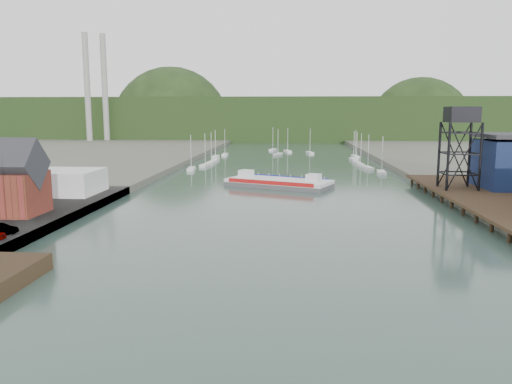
# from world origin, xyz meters

# --- Properties ---
(ground) EXTENTS (600.00, 600.00, 0.00)m
(ground) POSITION_xyz_m (0.00, 0.00, 0.00)
(ground) COLOR #2C453D
(ground) RESTS_ON ground
(east_pier) EXTENTS (14.00, 70.00, 2.45)m
(east_pier) POSITION_xyz_m (37.00, 45.00, 1.90)
(east_pier) COLOR black
(east_pier) RESTS_ON ground
(harbor_building) EXTENTS (12.20, 8.20, 8.90)m
(harbor_building) POSITION_xyz_m (-42.00, 30.00, 6.09)
(harbor_building) COLOR #5B2B1A
(harbor_building) RESTS_ON west_quay
(white_shed) EXTENTS (18.00, 12.00, 4.50)m
(white_shed) POSITION_xyz_m (-44.00, 50.00, 3.85)
(white_shed) COLOR silver
(white_shed) RESTS_ON west_quay
(lift_tower) EXTENTS (6.50, 6.50, 16.00)m
(lift_tower) POSITION_xyz_m (35.00, 58.00, 15.65)
(lift_tower) COLOR black
(lift_tower) RESTS_ON east_pier
(marina_sailboats) EXTENTS (57.71, 92.65, 0.90)m
(marina_sailboats) POSITION_xyz_m (0.08, 138.46, 0.35)
(marina_sailboats) COLOR silver
(marina_sailboats) RESTS_ON ground
(smokestacks) EXTENTS (11.20, 8.20, 60.00)m
(smokestacks) POSITION_xyz_m (-106.00, 232.50, 30.00)
(smokestacks) COLOR #969691
(smokestacks) RESTS_ON ground
(distant_hills) EXTENTS (500.00, 120.00, 80.00)m
(distant_hills) POSITION_xyz_m (-3.98, 301.35, 10.38)
(distant_hills) COLOR black
(distant_hills) RESTS_ON ground
(chain_ferry) EXTENTS (25.76, 18.37, 3.45)m
(chain_ferry) POSITION_xyz_m (-0.72, 72.44, 0.99)
(chain_ferry) COLOR #4D4D4F
(chain_ferry) RESTS_ON ground
(car_west_b) EXTENTS (4.09, 1.61, 1.33)m
(car_west_b) POSITION_xyz_m (-34.97, 17.67, 2.26)
(car_west_b) COLOR #999999
(car_west_b) RESTS_ON west_quay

